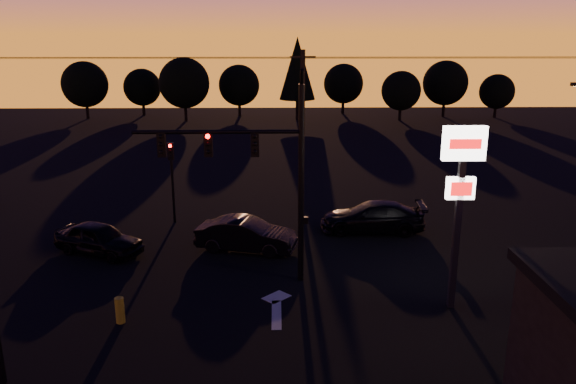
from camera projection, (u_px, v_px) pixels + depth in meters
name	position (u px, v px, depth m)	size (l,w,h in m)	color
ground	(262.00, 329.00, 19.39)	(120.00, 120.00, 0.00)	black
lane_arrow	(277.00, 306.00, 21.01)	(1.20, 3.10, 0.01)	beige
traffic_signal_mast	(260.00, 164.00, 21.89)	(6.79, 0.52, 8.58)	black
secondary_signal	(172.00, 171.00, 29.56)	(0.30, 0.31, 4.35)	black
pylon_sign	(461.00, 179.00, 19.63)	(1.50, 0.28, 6.80)	black
utility_pole_1	(302.00, 130.00, 31.65)	(1.40, 0.26, 9.00)	black
power_wires	(303.00, 58.00, 30.56)	(36.00, 1.22, 0.07)	black
bollard	(120.00, 310.00, 19.69)	(0.32, 0.32, 0.95)	#AEA418
tree_0	(85.00, 84.00, 65.94)	(5.36, 5.36, 6.74)	black
tree_1	(142.00, 87.00, 69.12)	(4.54, 4.54, 5.71)	black
tree_2	(184.00, 83.00, 64.17)	(5.77, 5.78, 7.26)	black
tree_3	(239.00, 85.00, 68.31)	(4.95, 4.95, 6.22)	black
tree_4	(297.00, 68.00, 64.97)	(4.18, 4.18, 9.50)	black
tree_5	(343.00, 84.00, 70.50)	(4.95, 4.95, 6.22)	black
tree_6	(401.00, 91.00, 64.93)	(4.54, 4.54, 5.71)	black
tree_7	(445.00, 83.00, 67.76)	(5.36, 5.36, 6.74)	black
tree_8	(497.00, 92.00, 67.18)	(4.12, 4.12, 5.19)	black
car_left	(99.00, 238.00, 25.87)	(1.72, 4.27, 1.46)	black
car_mid	(246.00, 235.00, 26.23)	(1.62, 4.66, 1.54)	black
car_right	(372.00, 217.00, 28.78)	(2.15, 5.30, 1.54)	black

